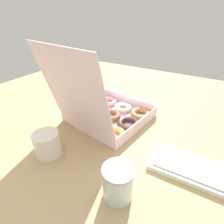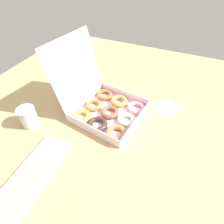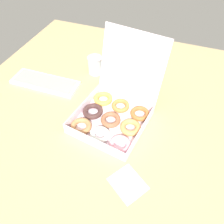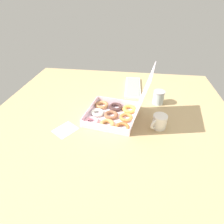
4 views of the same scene
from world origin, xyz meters
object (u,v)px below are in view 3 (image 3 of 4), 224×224
object	(u,v)px
keyboard	(45,82)
coffee_mug	(142,79)
glass_jar	(95,65)
donut_box	(113,113)

from	to	relation	value
keyboard	coffee_mug	world-z (taller)	coffee_mug
coffee_mug	keyboard	bearing A→B (deg)	-160.89
keyboard	glass_jar	world-z (taller)	glass_jar
donut_box	coffee_mug	size ratio (longest dim) A/B	4.14
keyboard	coffee_mug	distance (cm)	58.01
donut_box	glass_jar	world-z (taller)	donut_box
donut_box	glass_jar	xyz separation A→B (cm)	(-23.76, 32.28, 1.34)
donut_box	keyboard	xyz separation A→B (cm)	(-47.58, 11.35, -3.11)
coffee_mug	glass_jar	xyz separation A→B (cm)	(-30.88, 1.98, 0.67)
donut_box	coffee_mug	xyz separation A→B (cm)	(7.12, 30.30, 0.66)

